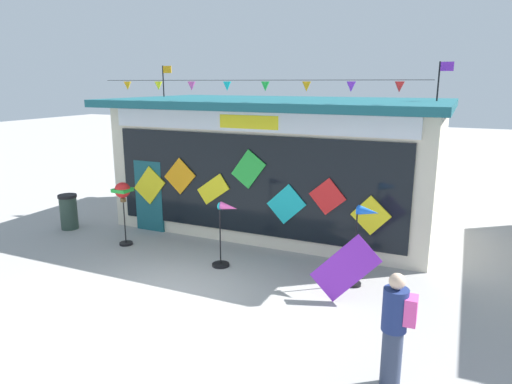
% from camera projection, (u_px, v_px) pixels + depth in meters
% --- Properties ---
extents(ground_plane, '(80.00, 80.00, 0.00)m').
position_uv_depth(ground_plane, '(163.00, 299.00, 8.99)').
color(ground_plane, '#9E9B99').
extents(kite_shop_building, '(9.07, 5.21, 4.63)m').
position_uv_depth(kite_shop_building, '(282.00, 162.00, 13.45)').
color(kite_shop_building, beige).
rests_on(kite_shop_building, ground_plane).
extents(wind_spinner_far_left, '(0.41, 0.41, 1.66)m').
position_uv_depth(wind_spinner_far_left, '(123.00, 195.00, 11.69)').
color(wind_spinner_far_left, black).
rests_on(wind_spinner_far_left, ground_plane).
extents(wind_spinner_left, '(0.68, 0.40, 1.52)m').
position_uv_depth(wind_spinner_left, '(225.00, 230.00, 10.35)').
color(wind_spinner_left, black).
rests_on(wind_spinner_left, ground_plane).
extents(wind_spinner_center_left, '(0.61, 0.31, 1.72)m').
position_uv_depth(wind_spinner_center_left, '(364.00, 231.00, 9.26)').
color(wind_spinner_center_left, black).
rests_on(wind_spinner_center_left, ground_plane).
extents(person_near_camera, '(0.45, 0.34, 1.68)m').
position_uv_depth(person_near_camera, '(395.00, 328.00, 6.22)').
color(person_near_camera, '#333D56').
rests_on(person_near_camera, ground_plane).
extents(trash_bin, '(0.52, 0.52, 1.00)m').
position_uv_depth(trash_bin, '(69.00, 212.00, 13.20)').
color(trash_bin, '#2D4238').
rests_on(trash_bin, ground_plane).
extents(display_kite_on_ground, '(1.32, 0.40, 1.32)m').
position_uv_depth(display_kite_on_ground, '(346.00, 268.00, 8.82)').
color(display_kite_on_ground, purple).
rests_on(display_kite_on_ground, ground_plane).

